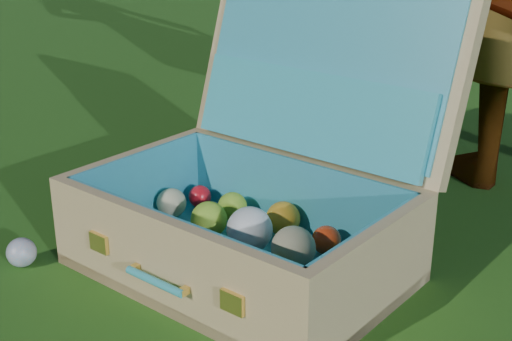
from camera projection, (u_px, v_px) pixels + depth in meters
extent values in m
plane|color=#215114|center=(322.00, 299.00, 1.43)|extent=(60.00, 60.00, 0.00)
sphere|color=teal|center=(22.00, 252.00, 1.55)|extent=(0.07, 0.07, 0.07)
cube|color=tan|center=(240.00, 266.00, 1.54)|extent=(0.77, 0.62, 0.02)
cube|color=tan|center=(167.00, 267.00, 1.35)|extent=(0.65, 0.21, 0.20)
cube|color=tan|center=(298.00, 198.00, 1.66)|extent=(0.65, 0.21, 0.20)
cube|color=tan|center=(136.00, 191.00, 1.70)|extent=(0.14, 0.39, 0.20)
cube|color=tan|center=(373.00, 278.00, 1.31)|extent=(0.14, 0.39, 0.20)
cube|color=teal|center=(240.00, 260.00, 1.53)|extent=(0.71, 0.56, 0.01)
cube|color=teal|center=(172.00, 258.00, 1.36)|extent=(0.60, 0.18, 0.18)
cube|color=teal|center=(295.00, 195.00, 1.64)|extent=(0.60, 0.18, 0.18)
cube|color=teal|center=(140.00, 188.00, 1.68)|extent=(0.12, 0.39, 0.18)
cube|color=teal|center=(366.00, 269.00, 1.32)|extent=(0.12, 0.39, 0.18)
cube|color=tan|center=(328.00, 60.00, 1.62)|extent=(0.70, 0.36, 0.44)
cube|color=teal|center=(322.00, 59.00, 1.60)|extent=(0.64, 0.30, 0.38)
cube|color=teal|center=(308.00, 113.00, 1.61)|extent=(0.60, 0.24, 0.19)
cube|color=#F2C659|center=(99.00, 243.00, 1.45)|extent=(0.05, 0.02, 0.04)
cube|color=#F2C659|center=(232.00, 303.00, 1.23)|extent=(0.05, 0.02, 0.04)
cylinder|color=teal|center=(155.00, 281.00, 1.33)|extent=(0.14, 0.06, 0.02)
cube|color=#F2C659|center=(134.00, 269.00, 1.38)|extent=(0.02, 0.02, 0.01)
cube|color=#F2C659|center=(184.00, 291.00, 1.30)|extent=(0.02, 0.02, 0.01)
sphere|color=#91BA2D|center=(109.00, 229.00, 1.58)|extent=(0.08, 0.08, 0.08)
sphere|color=#101250|center=(147.00, 249.00, 1.50)|extent=(0.06, 0.06, 0.06)
sphere|color=red|center=(196.00, 271.00, 1.41)|extent=(0.07, 0.07, 0.07)
sphere|color=silver|center=(244.00, 284.00, 1.34)|extent=(0.09, 0.09, 0.09)
sphere|color=red|center=(304.00, 320.00, 1.26)|extent=(0.05, 0.05, 0.05)
sphere|color=orange|center=(139.00, 220.00, 1.63)|extent=(0.07, 0.07, 0.07)
sphere|color=red|center=(186.00, 237.00, 1.56)|extent=(0.06, 0.06, 0.06)
sphere|color=silver|center=(231.00, 255.00, 1.48)|extent=(0.06, 0.06, 0.06)
sphere|color=#91BA2D|center=(271.00, 271.00, 1.41)|extent=(0.07, 0.07, 0.07)
sphere|color=#91BA2D|center=(333.00, 291.00, 1.33)|extent=(0.07, 0.07, 0.07)
sphere|color=#C2B689|center=(171.00, 203.00, 1.72)|extent=(0.07, 0.07, 0.07)
sphere|color=#91BA2D|center=(209.00, 220.00, 1.62)|extent=(0.08, 0.08, 0.08)
sphere|color=silver|center=(250.00, 230.00, 1.55)|extent=(0.10, 0.10, 0.10)
sphere|color=#C2B689|center=(293.00, 248.00, 1.47)|extent=(0.09, 0.09, 0.09)
sphere|color=#101250|center=(356.00, 268.00, 1.41)|extent=(0.08, 0.08, 0.08)
sphere|color=red|center=(200.00, 196.00, 1.77)|extent=(0.06, 0.06, 0.06)
sphere|color=#91BA2D|center=(232.00, 207.00, 1.70)|extent=(0.07, 0.07, 0.07)
sphere|color=orange|center=(283.00, 218.00, 1.63)|extent=(0.08, 0.08, 0.08)
sphere|color=red|center=(326.00, 240.00, 1.54)|extent=(0.06, 0.06, 0.06)
sphere|color=#91BA2D|center=(379.00, 258.00, 1.46)|extent=(0.06, 0.06, 0.06)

